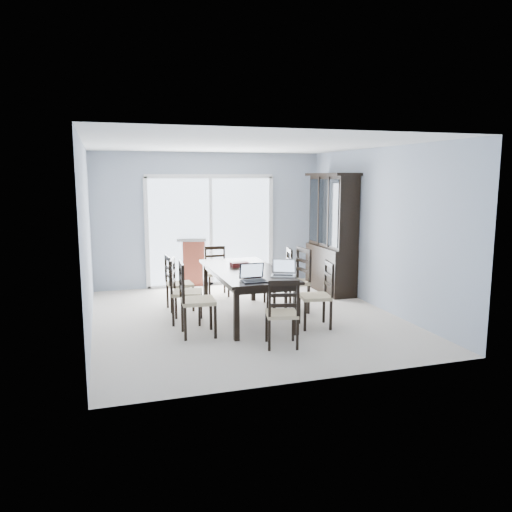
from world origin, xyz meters
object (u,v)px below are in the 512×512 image
object	(u,v)px
laptop_dark	(255,278)
cell_phone	(263,282)
chair_left_near	(190,291)
chair_end_far	(216,265)
chair_end_near	(283,306)
game_box	(239,264)
chair_left_far	(174,277)
laptop_silver	(283,272)
chair_right_far	(283,271)
dining_table	(246,275)
chair_right_near	(322,287)
hot_tub	(164,257)
chair_right_mid	(297,273)
chair_left_mid	(180,284)
china_hutch	(332,235)

from	to	relation	value
laptop_dark	cell_phone	size ratio (longest dim) A/B	2.98
chair_left_near	chair_end_far	xyz separation A→B (m)	(0.85, 2.23, -0.08)
cell_phone	chair_end_far	bearing A→B (deg)	100.29
chair_end_near	game_box	size ratio (longest dim) A/B	3.70
chair_left_far	laptop_silver	size ratio (longest dim) A/B	2.54
game_box	chair_left_far	bearing A→B (deg)	151.94
chair_left_near	chair_right_far	size ratio (longest dim) A/B	1.06
dining_table	laptop_silver	xyz separation A→B (m)	(0.36, -0.65, 0.13)
chair_right_near	laptop_silver	distance (m)	0.60
cell_phone	game_box	xyz separation A→B (m)	(0.01, 1.20, 0.03)
chair_end_far	laptop_silver	xyz separation A→B (m)	(0.46, -2.26, 0.27)
game_box	chair_right_near	bearing A→B (deg)	-47.52
chair_right_far	chair_left_near	bearing A→B (deg)	134.59
chair_left_near	laptop_silver	size ratio (longest dim) A/B	2.89
chair_end_far	laptop_dark	size ratio (longest dim) A/B	2.95
chair_end_far	hot_tub	bearing A→B (deg)	-65.54
chair_right_far	laptop_dark	size ratio (longest dim) A/B	3.19
chair_end_far	chair_right_far	bearing A→B (deg)	132.12
chair_left_near	dining_table	bearing A→B (deg)	126.28
chair_right_mid	chair_right_far	world-z (taller)	chair_right_mid
laptop_silver	chair_right_far	bearing A→B (deg)	94.75
chair_end_near	cell_phone	bearing A→B (deg)	112.86
chair_end_near	laptop_silver	xyz separation A→B (m)	(0.30, 0.80, 0.26)
chair_left_near	hot_tub	world-z (taller)	chair_left_near
laptop_silver	hot_tub	world-z (taller)	laptop_silver
chair_left_mid	chair_left_far	bearing A→B (deg)	-166.55
china_hutch	chair_end_far	world-z (taller)	china_hutch
chair_right_mid	laptop_dark	world-z (taller)	chair_right_mid
laptop_dark	laptop_silver	distance (m)	0.54
chair_end_near	laptop_dark	distance (m)	0.65
chair_right_mid	laptop_dark	distance (m)	1.43
dining_table	hot_tub	size ratio (longest dim) A/B	1.03
laptop_silver	chair_end_near	bearing A→B (deg)	-85.74
chair_right_mid	chair_end_far	world-z (taller)	chair_right_mid
chair_left_mid	chair_right_near	world-z (taller)	chair_left_mid
chair_end_near	chair_right_near	bearing A→B (deg)	52.12
chair_left_mid	chair_end_far	world-z (taller)	chair_left_mid
chair_right_mid	hot_tub	world-z (taller)	chair_right_mid
laptop_silver	laptop_dark	bearing A→B (deg)	-129.75
chair_end_far	hot_tub	world-z (taller)	chair_end_far
chair_left_near	laptop_dark	world-z (taller)	chair_left_near
dining_table	laptop_dark	xyz separation A→B (m)	(-0.13, -0.88, 0.13)
dining_table	chair_left_mid	xyz separation A→B (m)	(-0.99, 0.04, -0.09)
china_hutch	chair_left_near	size ratio (longest dim) A/B	1.88
game_box	cell_phone	bearing A→B (deg)	-90.36
chair_right_near	laptop_dark	world-z (taller)	chair_right_near
chair_right_mid	cell_phone	world-z (taller)	chair_right_mid
chair_end_far	game_box	bearing A→B (deg)	94.34
chair_right_mid	dining_table	bearing A→B (deg)	90.54
chair_left_far	chair_end_near	size ratio (longest dim) A/B	1.00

